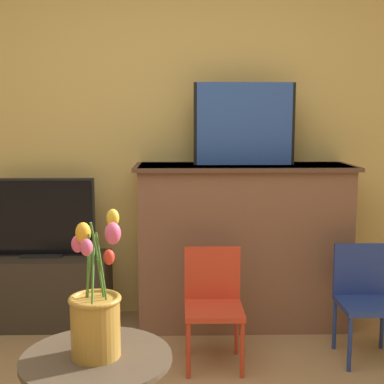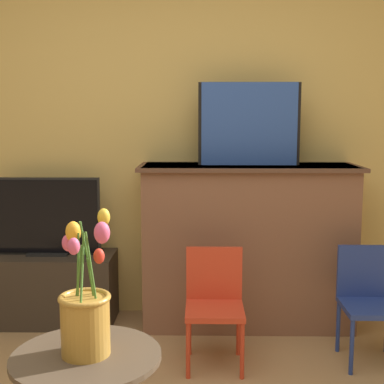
% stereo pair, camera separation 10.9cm
% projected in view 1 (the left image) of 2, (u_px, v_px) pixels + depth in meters
% --- Properties ---
extents(wall_back, '(8.00, 0.06, 2.70)m').
position_uv_depth(wall_back, '(167.00, 121.00, 3.66)').
color(wall_back, '#E0BC66').
rests_on(wall_back, ground).
extents(fireplace_mantel, '(1.41, 0.48, 1.07)m').
position_uv_depth(fireplace_mantel, '(243.00, 243.00, 3.54)').
color(fireplace_mantel, brown).
rests_on(fireplace_mantel, ground).
extents(painting, '(0.65, 0.03, 0.53)m').
position_uv_depth(painting, '(244.00, 124.00, 3.43)').
color(painting, black).
rests_on(painting, fireplace_mantel).
extents(tv_stand, '(0.87, 0.38, 0.47)m').
position_uv_depth(tv_stand, '(44.00, 290.00, 3.56)').
color(tv_stand, '#382D23').
rests_on(tv_stand, ground).
extents(tv_monitor, '(0.70, 0.12, 0.52)m').
position_uv_depth(tv_monitor, '(41.00, 219.00, 3.49)').
color(tv_monitor, black).
rests_on(tv_monitor, tv_stand).
extents(chair_red, '(0.32, 0.32, 0.64)m').
position_uv_depth(chair_red, '(213.00, 299.00, 2.99)').
color(chair_red, red).
rests_on(chair_red, ground).
extents(chair_blue, '(0.32, 0.32, 0.64)m').
position_uv_depth(chair_blue, '(365.00, 294.00, 3.07)').
color(chair_blue, navy).
rests_on(chair_blue, ground).
extents(vase_tulips, '(0.19, 0.27, 0.50)m').
position_uv_depth(vase_tulips, '(96.00, 314.00, 1.84)').
color(vase_tulips, '#B78433').
rests_on(vase_tulips, side_table).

